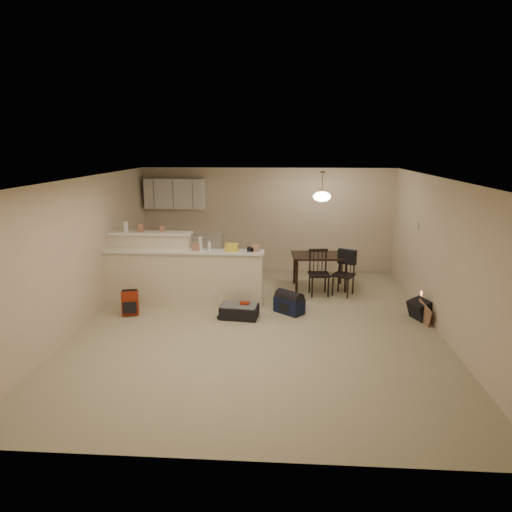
# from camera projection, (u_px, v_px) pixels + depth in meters

# --- Properties ---
(room) EXTENTS (7.00, 7.02, 2.50)m
(room) POSITION_uv_depth(u_px,v_px,m) (259.00, 254.00, 7.58)
(room) COLOR #B9AF8E
(room) RESTS_ON ground
(breakfast_bar) EXTENTS (3.08, 0.58, 1.39)m
(breakfast_bar) POSITION_uv_depth(u_px,v_px,m) (171.00, 273.00, 8.80)
(breakfast_bar) COLOR beige
(breakfast_bar) RESTS_ON ground
(upper_cabinets) EXTENTS (1.40, 0.34, 0.70)m
(upper_cabinets) POSITION_uv_depth(u_px,v_px,m) (175.00, 193.00, 10.79)
(upper_cabinets) COLOR white
(upper_cabinets) RESTS_ON room
(kitchen_counter) EXTENTS (1.80, 0.60, 0.90)m
(kitchen_counter) POSITION_uv_depth(u_px,v_px,m) (184.00, 254.00, 10.99)
(kitchen_counter) COLOR white
(kitchen_counter) RESTS_ON ground
(thermostat) EXTENTS (0.02, 0.12, 0.12)m
(thermostat) POSITION_uv_depth(u_px,v_px,m) (417.00, 226.00, 8.84)
(thermostat) COLOR beige
(thermostat) RESTS_ON room
(jar) EXTENTS (0.10, 0.10, 0.20)m
(jar) POSITION_uv_depth(u_px,v_px,m) (125.00, 227.00, 8.78)
(jar) COLOR silver
(jar) RESTS_ON breakfast_bar
(cereal_box) EXTENTS (0.10, 0.07, 0.16)m
(cereal_box) POSITION_uv_depth(u_px,v_px,m) (140.00, 228.00, 8.77)
(cereal_box) COLOR #A16F53
(cereal_box) RESTS_ON breakfast_bar
(small_box) EXTENTS (0.08, 0.06, 0.12)m
(small_box) POSITION_uv_depth(u_px,v_px,m) (162.00, 229.00, 8.75)
(small_box) COLOR #A16F53
(small_box) RESTS_ON breakfast_bar
(bottle_a) EXTENTS (0.07, 0.07, 0.26)m
(bottle_a) POSITION_uv_depth(u_px,v_px,m) (200.00, 244.00, 8.54)
(bottle_a) COLOR silver
(bottle_a) RESTS_ON breakfast_bar
(bottle_b) EXTENTS (0.06, 0.06, 0.18)m
(bottle_b) POSITION_uv_depth(u_px,v_px,m) (209.00, 246.00, 8.54)
(bottle_b) COLOR silver
(bottle_b) RESTS_ON breakfast_bar
(bag_lump) EXTENTS (0.22, 0.18, 0.14)m
(bag_lump) POSITION_uv_depth(u_px,v_px,m) (232.00, 247.00, 8.51)
(bag_lump) COLOR #A16F53
(bag_lump) RESTS_ON breakfast_bar
(pouch) EXTENTS (0.12, 0.10, 0.08)m
(pouch) POSITION_uv_depth(u_px,v_px,m) (250.00, 249.00, 8.50)
(pouch) COLOR #A16F53
(pouch) RESTS_ON breakfast_bar
(extra_item_x) EXTENTS (0.14, 0.10, 0.12)m
(extra_item_x) POSITION_uv_depth(u_px,v_px,m) (255.00, 248.00, 8.49)
(extra_item_x) COLOR #A16F53
(extra_item_x) RESTS_ON breakfast_bar
(extra_item_y) EXTENTS (0.14, 0.10, 0.14)m
(extra_item_y) POSITION_uv_depth(u_px,v_px,m) (196.00, 247.00, 8.56)
(extra_item_y) COLOR #A16F53
(extra_item_y) RESTS_ON breakfast_bar
(dining_table) EXTENTS (1.23, 0.86, 0.74)m
(dining_table) POSITION_uv_depth(u_px,v_px,m) (320.00, 259.00, 9.75)
(dining_table) COLOR black
(dining_table) RESTS_ON ground
(pendant_lamp) EXTENTS (0.36, 0.36, 0.62)m
(pendant_lamp) POSITION_uv_depth(u_px,v_px,m) (322.00, 196.00, 9.43)
(pendant_lamp) COLOR brown
(pendant_lamp) RESTS_ON room
(dining_chair_near) EXTENTS (0.46, 0.44, 0.94)m
(dining_chair_near) POSITION_uv_depth(u_px,v_px,m) (319.00, 273.00, 9.32)
(dining_chair_near) COLOR black
(dining_chair_near) RESTS_ON ground
(dining_chair_far) EXTENTS (0.53, 0.52, 0.91)m
(dining_chair_far) POSITION_uv_depth(u_px,v_px,m) (343.00, 274.00, 9.33)
(dining_chair_far) COLOR black
(dining_chair_far) RESTS_ON ground
(suitcase) EXTENTS (0.70, 0.50, 0.22)m
(suitcase) POSITION_uv_depth(u_px,v_px,m) (239.00, 312.00, 8.19)
(suitcase) COLOR black
(suitcase) RESTS_ON ground
(red_backpack) EXTENTS (0.33, 0.25, 0.44)m
(red_backpack) POSITION_uv_depth(u_px,v_px,m) (130.00, 303.00, 8.31)
(red_backpack) COLOR maroon
(red_backpack) RESTS_ON ground
(navy_duffel) EXTENTS (0.60, 0.56, 0.29)m
(navy_duffel) POSITION_uv_depth(u_px,v_px,m) (289.00, 305.00, 8.41)
(navy_duffel) COLOR #101834
(navy_duffel) RESTS_ON ground
(black_daypack) EXTENTS (0.39, 0.46, 0.34)m
(black_daypack) POSITION_uv_depth(u_px,v_px,m) (421.00, 310.00, 8.09)
(black_daypack) COLOR black
(black_daypack) RESTS_ON ground
(cardboard_sheet) EXTENTS (0.11, 0.45, 0.35)m
(cardboard_sheet) POSITION_uv_depth(u_px,v_px,m) (424.00, 314.00, 7.91)
(cardboard_sheet) COLOR #A16F53
(cardboard_sheet) RESTS_ON ground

